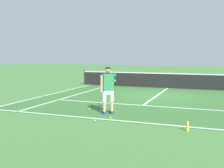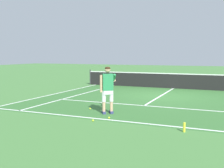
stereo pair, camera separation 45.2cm
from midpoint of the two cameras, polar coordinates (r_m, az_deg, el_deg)
ground_plane at (r=14.60m, az=11.05°, el=-2.41°), size 80.00×80.00×0.00m
court_inner_surface at (r=13.35m, az=9.86°, el=-3.18°), size 10.98×9.69×0.00m
line_baseline at (r=8.98m, az=2.87°, el=-7.66°), size 10.98×0.10×0.01m
line_service at (r=11.67m, az=7.84°, el=-4.48°), size 8.23×0.10×0.01m
line_centre_service at (r=14.74m, az=11.17°, el=-2.32°), size 0.10×6.40×0.01m
line_singles_left at (r=14.84m, az=-5.80°, el=-2.18°), size 0.10×9.29×0.01m
line_doubles_left at (r=15.55m, az=-10.23°, el=-1.86°), size 0.10×9.29×0.01m
tennis_net at (r=17.81m, az=13.38°, el=0.68°), size 11.96×0.08×1.07m
tennis_player at (r=9.90m, az=0.39°, el=-0.56°), size 0.64×1.20×1.71m
tennis_ball_near_feet at (r=9.26m, az=0.79°, el=-7.04°), size 0.07×0.07×0.07m
tennis_ball_by_baseline at (r=10.81m, az=-3.38°, el=-5.13°), size 0.07×0.07×0.07m
tennis_ball_mid_court at (r=8.89m, az=-2.52°, el=-7.60°), size 0.07×0.07×0.07m
water_bottle at (r=8.02m, az=16.38°, el=-8.63°), size 0.07×0.07×0.27m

